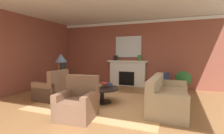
{
  "coord_description": "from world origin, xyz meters",
  "views": [
    {
      "loc": [
        2.05,
        -4.21,
        1.48
      ],
      "look_at": [
        -0.07,
        1.1,
        1.0
      ],
      "focal_mm": 26.93,
      "sensor_mm": 36.0,
      "label": 1
    }
  ],
  "objects_px": {
    "mantel_mirror": "(128,47)",
    "vase_mantel_left": "(116,58)",
    "fireplace": "(127,74)",
    "sofa": "(167,98)",
    "side_table": "(62,83)",
    "vase_tall_corner": "(166,81)",
    "coffee_table": "(102,92)",
    "vase_mantel_right": "(139,58)",
    "table_lamp": "(61,60)",
    "armchair_facing_fireplace": "(78,105)",
    "armchair_near_window": "(52,90)",
    "vase_on_side_table": "(63,69)",
    "potted_plant": "(183,80)"
  },
  "relations": [
    {
      "from": "mantel_mirror",
      "to": "vase_mantel_left",
      "type": "relative_size",
      "value": 5.25
    },
    {
      "from": "fireplace",
      "to": "sofa",
      "type": "distance_m",
      "value": 3.23
    },
    {
      "from": "mantel_mirror",
      "to": "vase_mantel_left",
      "type": "xyz_separation_m",
      "value": [
        -0.55,
        -0.17,
        -0.5
      ]
    },
    {
      "from": "side_table",
      "to": "vase_tall_corner",
      "type": "xyz_separation_m",
      "value": [
        3.43,
        2.09,
        -0.04
      ]
    },
    {
      "from": "sofa",
      "to": "mantel_mirror",
      "type": "bearing_deg",
      "value": 124.55
    },
    {
      "from": "coffee_table",
      "to": "vase_mantel_right",
      "type": "height_order",
      "value": "vase_mantel_right"
    },
    {
      "from": "mantel_mirror",
      "to": "vase_mantel_right",
      "type": "distance_m",
      "value": 0.75
    },
    {
      "from": "sofa",
      "to": "coffee_table",
      "type": "distance_m",
      "value": 1.85
    },
    {
      "from": "sofa",
      "to": "table_lamp",
      "type": "distance_m",
      "value": 3.74
    },
    {
      "from": "sofa",
      "to": "armchair_facing_fireplace",
      "type": "bearing_deg",
      "value": -142.68
    },
    {
      "from": "mantel_mirror",
      "to": "armchair_facing_fireplace",
      "type": "relative_size",
      "value": 1.24
    },
    {
      "from": "side_table",
      "to": "armchair_facing_fireplace",
      "type": "bearing_deg",
      "value": -43.17
    },
    {
      "from": "armchair_near_window",
      "to": "vase_mantel_left",
      "type": "height_order",
      "value": "vase_mantel_left"
    },
    {
      "from": "vase_on_side_table",
      "to": "potted_plant",
      "type": "xyz_separation_m",
      "value": [
        3.88,
        1.85,
        -0.42
      ]
    },
    {
      "from": "potted_plant",
      "to": "side_table",
      "type": "bearing_deg",
      "value": -156.8
    },
    {
      "from": "coffee_table",
      "to": "vase_on_side_table",
      "type": "height_order",
      "value": "vase_on_side_table"
    },
    {
      "from": "vase_mantel_right",
      "to": "vase_on_side_table",
      "type": "height_order",
      "value": "vase_mantel_right"
    },
    {
      "from": "armchair_facing_fireplace",
      "to": "vase_on_side_table",
      "type": "height_order",
      "value": "vase_on_side_table"
    },
    {
      "from": "vase_mantel_right",
      "to": "sofa",
      "type": "bearing_deg",
      "value": -62.52
    },
    {
      "from": "mantel_mirror",
      "to": "coffee_table",
      "type": "distance_m",
      "value": 3.22
    },
    {
      "from": "fireplace",
      "to": "sofa",
      "type": "bearing_deg",
      "value": -54.23
    },
    {
      "from": "sofa",
      "to": "fireplace",
      "type": "bearing_deg",
      "value": 125.77
    },
    {
      "from": "sofa",
      "to": "armchair_near_window",
      "type": "bearing_deg",
      "value": -172.17
    },
    {
      "from": "armchair_near_window",
      "to": "vase_on_side_table",
      "type": "height_order",
      "value": "vase_on_side_table"
    },
    {
      "from": "vase_tall_corner",
      "to": "potted_plant",
      "type": "relative_size",
      "value": 0.86
    },
    {
      "from": "vase_tall_corner",
      "to": "vase_mantel_left",
      "type": "distance_m",
      "value": 2.43
    },
    {
      "from": "table_lamp",
      "to": "coffee_table",
      "type": "bearing_deg",
      "value": -12.08
    },
    {
      "from": "vase_on_side_table",
      "to": "potted_plant",
      "type": "distance_m",
      "value": 4.32
    },
    {
      "from": "fireplace",
      "to": "vase_mantel_left",
      "type": "relative_size",
      "value": 8.0
    },
    {
      "from": "sofa",
      "to": "table_lamp",
      "type": "relative_size",
      "value": 2.81
    },
    {
      "from": "coffee_table",
      "to": "armchair_facing_fireplace",
      "type": "bearing_deg",
      "value": -90.7
    },
    {
      "from": "table_lamp",
      "to": "potted_plant",
      "type": "height_order",
      "value": "table_lamp"
    },
    {
      "from": "fireplace",
      "to": "vase_tall_corner",
      "type": "bearing_deg",
      "value": -9.99
    },
    {
      "from": "mantel_mirror",
      "to": "side_table",
      "type": "bearing_deg",
      "value": -124.62
    },
    {
      "from": "fireplace",
      "to": "mantel_mirror",
      "type": "distance_m",
      "value": 1.22
    },
    {
      "from": "fireplace",
      "to": "vase_tall_corner",
      "type": "distance_m",
      "value": 1.73
    },
    {
      "from": "coffee_table",
      "to": "potted_plant",
      "type": "xyz_separation_m",
      "value": [
        2.26,
        2.11,
        0.16
      ]
    },
    {
      "from": "mantel_mirror",
      "to": "fireplace",
      "type": "bearing_deg",
      "value": -90.0
    },
    {
      "from": "mantel_mirror",
      "to": "armchair_near_window",
      "type": "relative_size",
      "value": 1.24
    },
    {
      "from": "coffee_table",
      "to": "vase_on_side_table",
      "type": "xyz_separation_m",
      "value": [
        -1.62,
        0.26,
        0.58
      ]
    },
    {
      "from": "armchair_facing_fireplace",
      "to": "vase_on_side_table",
      "type": "relative_size",
      "value": 2.21
    },
    {
      "from": "side_table",
      "to": "fireplace",
      "type": "bearing_deg",
      "value": 54.05
    },
    {
      "from": "armchair_facing_fireplace",
      "to": "coffee_table",
      "type": "xyz_separation_m",
      "value": [
        0.02,
        1.27,
        0.03
      ]
    },
    {
      "from": "table_lamp",
      "to": "vase_tall_corner",
      "type": "distance_m",
      "value": 4.11
    },
    {
      "from": "armchair_near_window",
      "to": "coffee_table",
      "type": "bearing_deg",
      "value": 11.54
    },
    {
      "from": "side_table",
      "to": "vase_tall_corner",
      "type": "height_order",
      "value": "vase_tall_corner"
    },
    {
      "from": "vase_mantel_right",
      "to": "vase_tall_corner",
      "type": "relative_size",
      "value": 0.36
    },
    {
      "from": "armchair_near_window",
      "to": "side_table",
      "type": "height_order",
      "value": "armchair_near_window"
    },
    {
      "from": "vase_on_side_table",
      "to": "fireplace",
      "type": "bearing_deg",
      "value": 57.77
    },
    {
      "from": "table_lamp",
      "to": "vase_mantel_left",
      "type": "height_order",
      "value": "table_lamp"
    }
  ]
}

